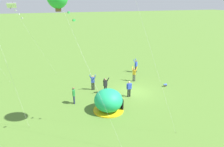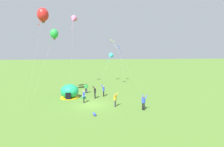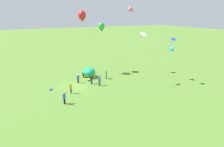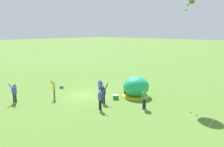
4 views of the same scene
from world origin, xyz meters
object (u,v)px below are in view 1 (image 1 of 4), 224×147
person_watching_sky (93,82)px  popup_tent (108,101)px  person_flying_kite (105,85)px  kite_white (14,9)px  cooler_box (110,98)px  person_near_tent (136,65)px  person_arms_raised (134,74)px  toddler_crawling (165,85)px  person_far_back (129,88)px  person_with_toddler (74,95)px

person_watching_sky → popup_tent: bearing=-178.5°
person_flying_kite → kite_white: (4.01, 8.37, 7.89)m
popup_tent → cooler_box: 2.43m
person_near_tent → person_arms_raised: bearing=151.4°
cooler_box → toddler_crawling: bearing=-80.1°
cooler_box → toddler_crawling: (1.27, -7.32, -0.04)m
person_flying_kite → cooler_box: bearing=178.6°
person_near_tent → popup_tent: bearing=142.7°
person_watching_sky → kite_white: bearing=70.4°
person_flying_kite → person_arms_raised: bearing=-62.1°
popup_tent → person_near_tent: popup_tent is taller
toddler_crawling → person_far_back: size_ratio=0.32×
cooler_box → person_flying_kite: person_flying_kite is taller
person_arms_raised → person_near_tent: (3.16, -1.73, -0.00)m
toddler_crawling → person_with_toddler: person_with_toddler is taller
popup_tent → person_far_back: popup_tent is taller
cooler_box → person_watching_sky: size_ratio=0.34×
person_with_toddler → popup_tent: bearing=-132.1°
cooler_box → person_flying_kite: size_ratio=0.34×
person_watching_sky → person_near_tent: (4.14, -7.27, 0.00)m
toddler_crawling → person_near_tent: bearing=10.0°
person_far_back → kite_white: 14.27m
cooler_box → person_watching_sky: person_watching_sky is taller
cooler_box → person_near_tent: 9.59m
person_flying_kite → person_watching_sky: (1.41, 1.04, 0.00)m
toddler_crawling → person_watching_sky: size_ratio=0.29×
person_with_toddler → kite_white: bearing=41.5°
toddler_crawling → person_flying_kite: size_ratio=0.29×
person_far_back → person_watching_sky: bearing=46.1°
person_with_toddler → cooler_box: bearing=-95.6°
person_watching_sky → person_flying_kite: bearing=-143.5°
person_arms_raised → kite_white: kite_white is taller
person_with_toddler → kite_white: (5.32, 4.71, 7.92)m
person_far_back → kite_white: size_ratio=0.18×
person_watching_sky → person_with_toddler: bearing=136.1°
cooler_box → person_with_toddler: 3.71m
popup_tent → person_arms_raised: bearing=-41.2°
person_flying_kite → kite_white: bearing=64.4°
person_with_toddler → person_near_tent: 12.03m
person_far_back → person_flying_kite: bearing=52.4°
person_flying_kite → toddler_crawling: bearing=-93.1°
person_far_back → person_near_tent: 8.26m
person_arms_raised → person_far_back: bearing=148.9°
person_far_back → person_with_toddler: (0.30, 5.75, 0.00)m
popup_tent → person_watching_sky: bearing=1.5°
person_watching_sky → person_far_back: 4.35m
kite_white → popup_tent: bearing=-136.3°
kite_white → person_with_toddler: bearing=-138.5°
toddler_crawling → kite_white: (4.41, 15.64, 8.71)m
popup_tent → toddler_crawling: (3.41, -8.18, -0.82)m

